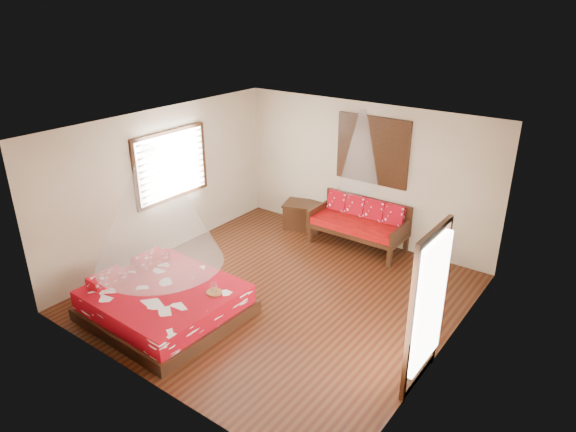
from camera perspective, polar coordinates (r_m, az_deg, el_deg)
name	(u,v)px	position (r m, az deg, el deg)	size (l,w,h in m)	color
room	(280,217)	(8.13, -0.91, -0.13)	(5.54, 5.54, 2.84)	black
bed	(164,302)	(8.31, -13.58, -9.24)	(2.24, 2.04, 0.65)	black
daybed	(360,221)	(10.25, 8.00, -0.61)	(1.90, 0.84, 0.97)	black
storage_chest	(304,215)	(11.06, 1.74, 0.08)	(0.96, 0.81, 0.56)	black
shutter_panel	(372,150)	(10.06, 9.35, 7.21)	(1.52, 0.06, 1.32)	black
window_left	(172,165)	(9.93, -12.82, 5.51)	(0.10, 1.74, 1.34)	black
glazed_door	(426,309)	(6.66, 15.04, -9.91)	(0.08, 1.02, 2.16)	black
wine_tray	(214,290)	(7.88, -8.22, -8.16)	(0.24, 0.24, 0.20)	brown
mosquito_net_main	(155,207)	(7.58, -14.60, 0.98)	(1.89, 1.89, 1.80)	white
mosquito_net_daybed	(361,151)	(9.64, 8.08, 7.19)	(0.78, 0.78, 1.50)	white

